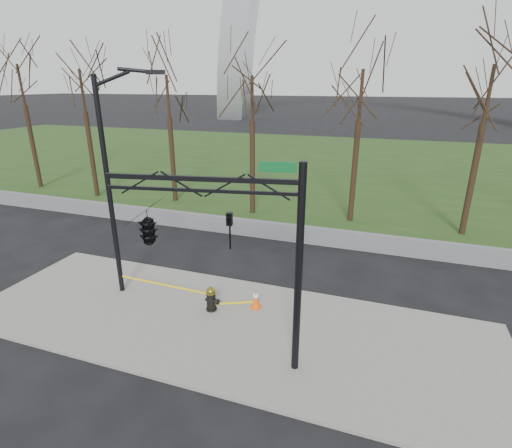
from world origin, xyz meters
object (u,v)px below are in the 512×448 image
(fire_hydrant, at_px, (211,299))
(traffic_signal_mast, at_px, (176,228))
(traffic_cone, at_px, (256,299))
(street_light, at_px, (113,175))

(fire_hydrant, distance_m, traffic_signal_mast, 4.41)
(fire_hydrant, relative_size, traffic_cone, 1.38)
(fire_hydrant, height_order, street_light, street_light)
(fire_hydrant, distance_m, traffic_cone, 1.58)
(street_light, height_order, traffic_signal_mast, street_light)
(street_light, xyz_separation_m, traffic_signal_mast, (4.02, -2.71, -0.55))
(street_light, bearing_deg, traffic_signal_mast, -53.45)
(traffic_cone, bearing_deg, traffic_signal_mast, -109.28)
(traffic_cone, xyz_separation_m, traffic_signal_mast, (-1.11, -3.18, 3.70))
(fire_hydrant, relative_size, street_light, 0.12)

